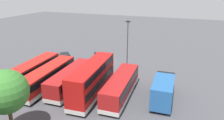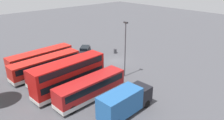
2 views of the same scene
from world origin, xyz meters
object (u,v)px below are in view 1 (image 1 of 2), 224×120
Objects in this scene: bus_single_deck_near_end at (121,86)px; bus_single_deck_fifth at (32,71)px; waste_bin_yellow at (95,54)px; car_hatchback_silver at (65,57)px; box_truck_blue at (163,89)px; lamp_post_tall at (127,44)px; bus_double_decker_second at (93,79)px; bus_single_deck_third at (71,78)px; bus_single_deck_fourth at (48,76)px.

bus_single_deck_near_end is 0.88× the size of bus_single_deck_fifth.
bus_single_deck_near_end is 11.15× the size of waste_bin_yellow.
box_truck_blue is at bearing 156.66° from car_hatchback_silver.
box_truck_blue is (-20.33, -0.97, 0.08)m from bus_single_deck_fifth.
bus_single_deck_near_end is 9.13m from lamp_post_tall.
bus_double_decker_second is at bearing 114.27° from waste_bin_yellow.
box_truck_blue reaches higher than bus_single_deck_third.
bus_single_deck_fifth is at bearing 2.73° from box_truck_blue.
bus_single_deck_fifth is at bearing 0.13° from bus_single_deck_near_end.
bus_double_decker_second is at bearing 11.22° from box_truck_blue.
bus_single_deck_near_end is 1.39× the size of box_truck_blue.
lamp_post_tall is at bearing -124.73° from bus_single_deck_third.
bus_single_deck_fourth is at bearing 110.40° from car_hatchback_silver.
bus_single_deck_near_end is 5.57m from box_truck_blue.
bus_double_decker_second is 1.25× the size of lamp_post_tall.
bus_single_deck_fifth is 1.58× the size of box_truck_blue.
bus_single_deck_near_end is at bearing -179.87° from bus_single_deck_fifth.
bus_single_deck_fifth is (3.61, -0.82, -0.00)m from bus_single_deck_fourth.
bus_single_deck_fourth is (3.66, 0.55, 0.00)m from bus_single_deck_third.
bus_single_deck_third is 7.28m from bus_single_deck_fifth.
bus_single_deck_third is at bearing 102.17° from waste_bin_yellow.
bus_single_deck_third is at bearing 55.27° from lamp_post_tall.
car_hatchback_silver is (7.65, -10.18, -0.92)m from bus_single_deck_third.
lamp_post_tall reaches higher than waste_bin_yellow.
box_truck_blue is at bearing -168.78° from bus_double_decker_second.
bus_single_deck_fourth is 1.60× the size of box_truck_blue.
bus_single_deck_near_end is 3.97m from bus_double_decker_second.
waste_bin_yellow is (3.22, -14.95, -1.15)m from bus_single_deck_third.
bus_single_deck_fifth is at bearing 92.17° from car_hatchback_silver.
bus_single_deck_near_end is at bearing 147.02° from car_hatchback_silver.
lamp_post_tall is at bearing -136.55° from bus_single_deck_fourth.
bus_double_decker_second is 17.17m from waste_bin_yellow.
bus_single_deck_near_end is 2.37× the size of car_hatchback_silver.
bus_single_deck_near_end is 0.87× the size of bus_single_deck_fourth.
bus_single_deck_third is 11.09× the size of waste_bin_yellow.
car_hatchback_silver is 4.70× the size of waste_bin_yellow.
waste_bin_yellow is (-0.44, -15.50, -1.15)m from bus_single_deck_fourth.
bus_double_decker_second is at bearing 179.63° from bus_single_deck_fourth.
bus_single_deck_near_end is at bearing -177.69° from bus_single_deck_third.
box_truck_blue reaches higher than waste_bin_yellow.
bus_single_deck_fourth reaches higher than waste_bin_yellow.
bus_single_deck_near_end is 1.01× the size of bus_single_deck_third.
bus_double_decker_second is 3.92m from bus_single_deck_third.
bus_single_deck_fifth is (11.07, -0.87, -0.83)m from bus_double_decker_second.
car_hatchback_silver is (11.44, -10.77, -1.75)m from bus_double_decker_second.
bus_double_decker_second is 1.08× the size of bus_single_deck_third.
waste_bin_yellow is at bearing -53.63° from bus_single_deck_near_end.
bus_double_decker_second is at bearing 175.52° from bus_single_deck_fifth.
box_truck_blue is (-9.26, -1.84, -0.74)m from bus_double_decker_second.
bus_single_deck_fourth is 1.01× the size of bus_single_deck_fifth.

